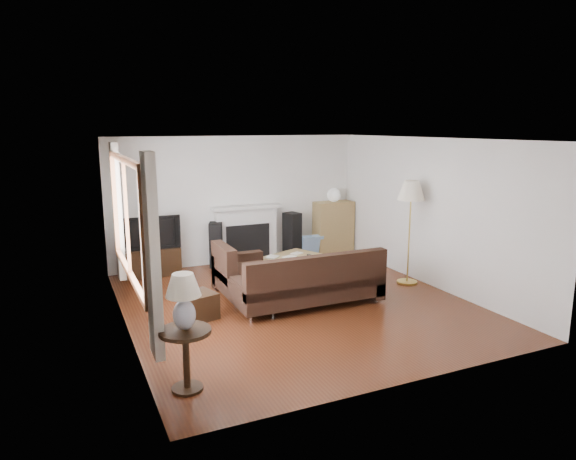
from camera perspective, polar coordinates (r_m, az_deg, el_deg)
name	(u,v)px	position (r m, az deg, el deg)	size (l,w,h in m)	color
room	(296,224)	(7.66, 0.92, 0.69)	(5.10, 5.60, 2.54)	#542512
window	(127,218)	(6.74, -17.49, 1.27)	(0.12, 2.74, 1.54)	#975A38
curtain_near	(153,257)	(5.31, -14.82, -2.92)	(0.10, 0.35, 2.10)	beige
curtain_far	(118,212)	(8.27, -18.40, 1.96)	(0.10, 0.35, 2.10)	beige
fireplace	(247,234)	(10.24, -4.63, -0.43)	(1.40, 0.26, 1.15)	white
tv_stand	(152,261)	(9.72, -14.92, -3.40)	(1.01, 0.45, 0.50)	black
television	(150,232)	(9.60, -15.09, -0.21)	(1.04, 0.14, 0.60)	black
speaker_left	(216,245)	(9.98, -8.00, -1.64)	(0.24, 0.29, 0.87)	black
speaker_right	(292,236)	(10.52, 0.46, -0.63)	(0.26, 0.32, 0.95)	black
bookshelf	(333,228)	(10.93, 5.06, 0.24)	(0.82, 0.39, 1.12)	#9F8149
globe_lamp	(334,195)	(10.81, 5.12, 3.89)	(0.28, 0.28, 0.28)	white
sectional_sofa	(308,280)	(7.82, 2.19, -5.54)	(2.46, 1.80, 0.79)	black
coffee_table	(287,269)	(9.01, -0.08, -4.34)	(1.16, 0.63, 0.45)	olive
footstool	(198,306)	(7.45, -9.92, -8.28)	(0.44, 0.44, 0.37)	black
floor_lamp	(409,233)	(9.01, 13.33, -0.28)	(0.46, 0.46, 1.79)	gold
side_table	(186,360)	(5.52, -11.24, -13.97)	(0.53, 0.53, 0.66)	black
table_lamp	(184,302)	(5.29, -11.50, -7.86)	(0.36, 0.36, 0.58)	silver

